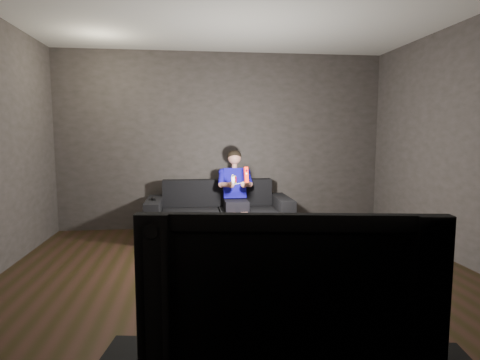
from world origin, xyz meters
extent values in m
plane|color=black|center=(0.00, 0.00, 0.00)|extent=(5.00, 5.00, 0.00)
cube|color=#34312D|center=(0.00, 2.50, 1.35)|extent=(5.00, 0.04, 2.70)
cube|color=#34312D|center=(0.00, -2.50, 1.35)|extent=(5.00, 0.04, 2.70)
cube|color=black|center=(-0.11, 1.90, 0.09)|extent=(2.03, 0.88, 0.18)
cube|color=black|center=(-0.51, 1.80, 0.28)|extent=(0.79, 0.62, 0.21)
cube|color=black|center=(0.30, 1.80, 0.28)|extent=(0.79, 0.62, 0.21)
cube|color=black|center=(-0.11, 2.23, 0.59)|extent=(1.63, 0.20, 0.40)
cube|color=black|center=(-1.02, 1.90, 0.28)|extent=(0.20, 0.88, 0.55)
cube|color=black|center=(0.81, 1.90, 0.28)|extent=(0.20, 0.88, 0.55)
cube|color=black|center=(0.12, 1.78, 0.46)|extent=(0.32, 0.41, 0.15)
cube|color=#12169A|center=(0.12, 2.00, 0.75)|extent=(0.32, 0.23, 0.45)
cube|color=yellow|center=(0.12, 1.91, 0.82)|extent=(0.10, 0.10, 0.11)
cube|color=red|center=(0.12, 1.90, 0.82)|extent=(0.06, 0.06, 0.07)
cylinder|color=tan|center=(0.12, 2.00, 1.00)|extent=(0.08, 0.08, 0.06)
sphere|color=tan|center=(0.12, 2.00, 1.12)|extent=(0.19, 0.19, 0.19)
ellipsoid|color=black|center=(0.12, 2.01, 1.15)|extent=(0.20, 0.20, 0.17)
cylinder|color=#12169A|center=(-0.07, 1.93, 0.83)|extent=(0.09, 0.24, 0.21)
cylinder|color=#12169A|center=(0.32, 1.93, 0.83)|extent=(0.09, 0.24, 0.21)
cylinder|color=tan|center=(-0.02, 1.76, 0.79)|extent=(0.15, 0.25, 0.11)
cylinder|color=tan|center=(0.27, 1.76, 0.79)|extent=(0.15, 0.25, 0.11)
sphere|color=tan|center=(0.04, 1.65, 0.77)|extent=(0.09, 0.09, 0.09)
sphere|color=tan|center=(0.22, 1.65, 0.77)|extent=(0.09, 0.09, 0.09)
cylinder|color=tan|center=(0.04, 1.57, 0.23)|extent=(0.10, 0.10, 0.37)
cylinder|color=tan|center=(0.21, 1.57, 0.23)|extent=(0.10, 0.10, 0.37)
cube|color=red|center=(0.22, 1.42, 0.93)|extent=(0.06, 0.08, 0.21)
cube|color=maroon|center=(0.22, 1.40, 0.99)|extent=(0.03, 0.02, 0.03)
cylinder|color=silver|center=(0.22, 1.40, 0.92)|extent=(0.02, 0.01, 0.02)
ellipsoid|color=silver|center=(0.04, 1.43, 0.88)|extent=(0.06, 0.08, 0.14)
cylinder|color=black|center=(0.04, 1.40, 0.93)|extent=(0.02, 0.01, 0.02)
cube|color=black|center=(-1.02, 1.85, 0.57)|extent=(0.08, 0.15, 0.03)
cube|color=black|center=(-1.02, 1.90, 0.58)|extent=(0.02, 0.02, 0.00)
cube|color=black|center=(-0.08, 0.80, 0.34)|extent=(1.07, 0.65, 0.05)
cube|color=black|center=(-0.53, 0.60, 0.16)|extent=(0.05, 0.05, 0.32)
cube|color=black|center=(0.38, 0.60, 0.16)|extent=(0.05, 0.05, 0.32)
cube|color=black|center=(-0.53, 1.01, 0.16)|extent=(0.05, 0.05, 0.32)
cube|color=black|center=(0.38, 1.01, 0.16)|extent=(0.05, 0.05, 0.32)
imported|color=black|center=(-0.13, -2.27, 0.86)|extent=(1.11, 0.31, 0.64)
cube|color=silver|center=(0.47, -2.27, 0.65)|extent=(0.05, 0.17, 0.22)
camera|label=1|loc=(-0.50, -3.72, 1.46)|focal=30.00mm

